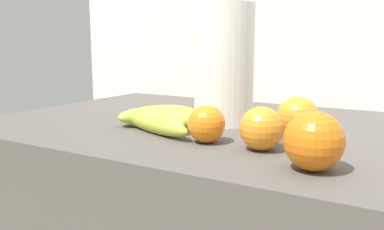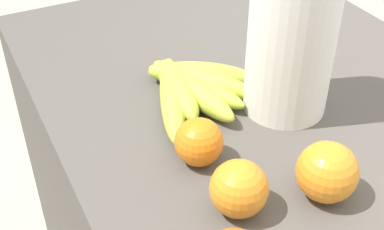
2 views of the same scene
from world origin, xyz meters
name	(u,v)px [view 1 (image 1 of 2)]	position (x,y,z in m)	size (l,w,h in m)	color
wall_back	(354,187)	(0.00, 0.36, 0.65)	(1.84, 0.06, 1.30)	silver
banana_bunch	(159,119)	(-0.30, -0.12, 0.89)	(0.21, 0.20, 0.04)	#B8C13F
orange_front	(261,129)	(-0.07, -0.17, 0.90)	(0.07, 0.07, 0.07)	orange
orange_right	(298,118)	(-0.04, -0.06, 0.90)	(0.08, 0.08, 0.08)	orange
orange_far_right	(206,124)	(-0.16, -0.17, 0.90)	(0.06, 0.06, 0.06)	orange
orange_back_right	(314,141)	(0.03, -0.23, 0.91)	(0.08, 0.08, 0.08)	orange
paper_towel_roll	(224,64)	(-0.22, 0.00, 0.99)	(0.12, 0.12, 0.28)	white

